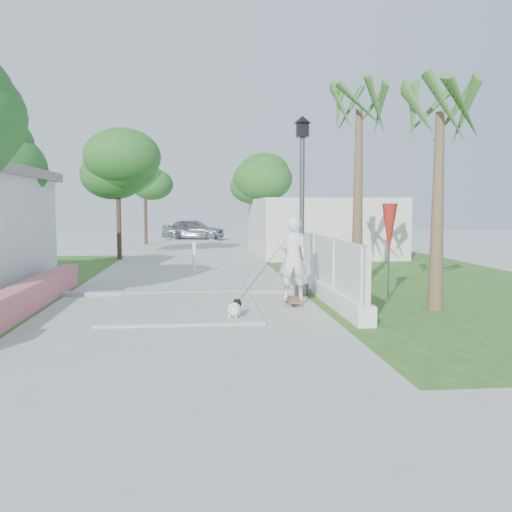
{
  "coord_description": "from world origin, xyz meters",
  "views": [
    {
      "loc": [
        0.35,
        -8.48,
        2.21
      ],
      "look_at": [
        1.65,
        4.43,
        1.1
      ],
      "focal_mm": 40.0,
      "sensor_mm": 36.0,
      "label": 1
    }
  ],
  "objects": [
    {
      "name": "street_lamp",
      "position": [
        2.9,
        5.5,
        2.43
      ],
      "size": [
        0.44,
        0.44,
        4.44
      ],
      "color": "#59595E",
      "rests_on": "ground"
    },
    {
      "name": "skateboarder",
      "position": [
        1.82,
        3.7,
        0.87
      ],
      "size": [
        1.79,
        1.95,
        2.01
      ],
      "rotation": [
        0.0,
        0.0,
        3.11
      ],
      "color": "#945D3B",
      "rests_on": "ground"
    },
    {
      "name": "tree_path_right",
      "position": [
        3.22,
        19.98,
        3.49
      ],
      "size": [
        3.0,
        3.0,
        4.79
      ],
      "color": "#4C3826",
      "rests_on": "ground"
    },
    {
      "name": "tree_path_left",
      "position": [
        -2.98,
        15.98,
        3.82
      ],
      "size": [
        3.4,
        3.4,
        5.23
      ],
      "color": "#4C3826",
      "rests_on": "ground"
    },
    {
      "name": "palm_far",
      "position": [
        4.6,
        6.5,
        4.48
      ],
      "size": [
        1.8,
        1.8,
        5.3
      ],
      "color": "brown",
      "rests_on": "ground"
    },
    {
      "name": "pink_wall",
      "position": [
        -3.3,
        3.55,
        0.31
      ],
      "size": [
        0.45,
        8.2,
        0.8
      ],
      "color": "#DB7074",
      "rests_on": "ground"
    },
    {
      "name": "tree_path_far",
      "position": [
        -2.78,
        25.98,
        3.82
      ],
      "size": [
        3.2,
        3.2,
        5.17
      ],
      "color": "#4C3826",
      "rests_on": "ground"
    },
    {
      "name": "curb",
      "position": [
        0.0,
        6.0,
        0.05
      ],
      "size": [
        6.5,
        0.25,
        0.1
      ],
      "primitive_type": "cube",
      "color": "#999993",
      "rests_on": "ground"
    },
    {
      "name": "ground",
      "position": [
        0.0,
        0.0,
        0.0
      ],
      "size": [
        90.0,
        90.0,
        0.0
      ],
      "primitive_type": "plane",
      "color": "#B7B7B2",
      "rests_on": "ground"
    },
    {
      "name": "bollard",
      "position": [
        0.2,
        10.0,
        0.58
      ],
      "size": [
        0.14,
        0.14,
        1.09
      ],
      "color": "white",
      "rests_on": "ground"
    },
    {
      "name": "patio_umbrella",
      "position": [
        4.8,
        4.5,
        1.69
      ],
      "size": [
        0.36,
        0.36,
        2.3
      ],
      "color": "#59595E",
      "rests_on": "ground"
    },
    {
      "name": "parked_car",
      "position": [
        -0.0,
        30.29,
        0.71
      ],
      "size": [
        4.44,
        2.52,
        1.42
      ],
      "primitive_type": "imported",
      "rotation": [
        0.0,
        0.0,
        1.36
      ],
      "color": "#ACAEB4",
      "rests_on": "ground"
    },
    {
      "name": "lattice_fence",
      "position": [
        3.4,
        5.0,
        0.54
      ],
      "size": [
        0.35,
        7.0,
        1.5
      ],
      "color": "white",
      "rests_on": "ground"
    },
    {
      "name": "path_strip",
      "position": [
        0.0,
        20.0,
        0.03
      ],
      "size": [
        3.2,
        36.0,
        0.06
      ],
      "primitive_type": "cube",
      "color": "#B7B7B2",
      "rests_on": "ground"
    },
    {
      "name": "building_right",
      "position": [
        6.0,
        18.0,
        1.3
      ],
      "size": [
        6.0,
        8.0,
        2.6
      ],
      "primitive_type": "cube",
      "color": "silver",
      "rests_on": "ground"
    },
    {
      "name": "dog",
      "position": [
        1.04,
        2.59,
        0.22
      ],
      "size": [
        0.4,
        0.57,
        0.41
      ],
      "rotation": [
        0.0,
        0.0,
        -0.35
      ],
      "color": "white",
      "rests_on": "ground"
    },
    {
      "name": "grass_right",
      "position": [
        7.0,
        8.0,
        0.01
      ],
      "size": [
        8.0,
        20.0,
        0.01
      ],
      "primitive_type": "cube",
      "color": "#275A1C",
      "rests_on": "ground"
    },
    {
      "name": "palm_near",
      "position": [
        5.4,
        3.2,
        3.95
      ],
      "size": [
        1.8,
        1.8,
        4.7
      ],
      "color": "brown",
      "rests_on": "ground"
    }
  ]
}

